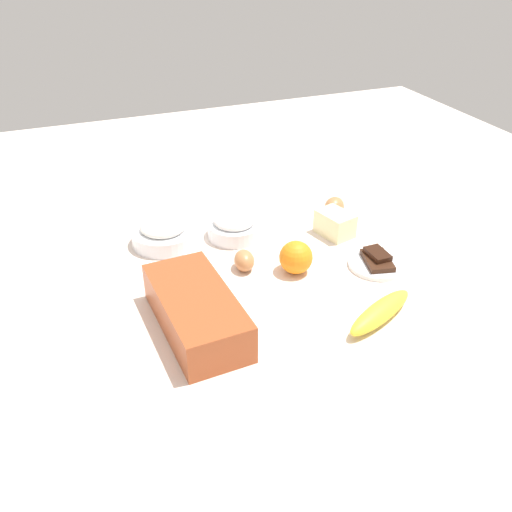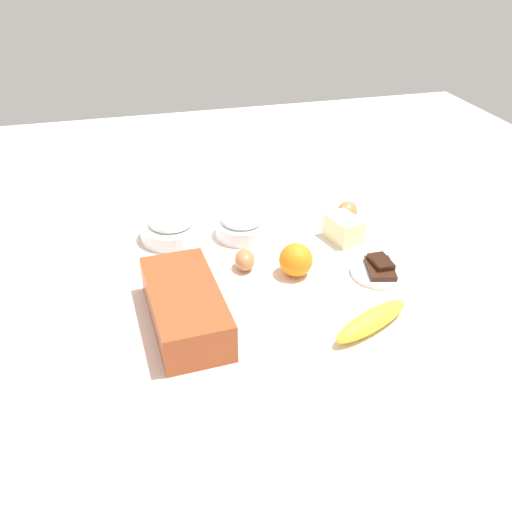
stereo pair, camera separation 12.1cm
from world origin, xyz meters
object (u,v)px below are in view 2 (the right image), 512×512
at_px(loaf_pan, 185,306).
at_px(egg_near_butter, 245,260).
at_px(egg_beside_bowl, 347,211).
at_px(flour_bowl, 172,228).
at_px(orange_fruit, 296,260).
at_px(banana, 371,321).
at_px(sugar_bowl, 242,225).
at_px(butter_block, 344,229).
at_px(chocolate_plate, 380,270).

xyz_separation_m(loaf_pan, egg_near_butter, (0.16, -0.16, -0.02)).
relative_size(egg_near_butter, egg_beside_bowl, 0.96).
height_order(flour_bowl, egg_beside_bowl, flour_bowl).
xyz_separation_m(loaf_pan, orange_fruit, (0.11, -0.26, -0.00)).
bearing_deg(banana, egg_near_butter, 34.31).
distance_m(sugar_bowl, butter_block, 0.25).
relative_size(sugar_bowl, chocolate_plate, 1.02).
distance_m(butter_block, chocolate_plate, 0.17).
relative_size(banana, egg_near_butter, 3.11).
bearing_deg(egg_near_butter, chocolate_plate, -109.17).
xyz_separation_m(egg_near_butter, chocolate_plate, (-0.10, -0.29, -0.01)).
bearing_deg(egg_beside_bowl, loaf_pan, 124.10).
bearing_deg(flour_bowl, orange_fruit, -133.34).
xyz_separation_m(flour_bowl, orange_fruit, (-0.23, -0.24, 0.01)).
height_order(butter_block, egg_beside_bowl, butter_block).
distance_m(orange_fruit, butter_block, 0.20).
height_order(banana, butter_block, butter_block).
height_order(sugar_bowl, orange_fruit, orange_fruit).
bearing_deg(chocolate_plate, orange_fruit, 75.32).
relative_size(flour_bowl, egg_beside_bowl, 2.44).
bearing_deg(egg_near_butter, orange_fruit, -116.51).
height_order(sugar_bowl, egg_beside_bowl, sugar_bowl).
distance_m(flour_bowl, chocolate_plate, 0.51).
bearing_deg(flour_bowl, banana, -144.07).
bearing_deg(egg_near_butter, sugar_bowl, -11.25).
bearing_deg(orange_fruit, butter_block, -54.03).
relative_size(butter_block, egg_beside_bowl, 1.42).
bearing_deg(chocolate_plate, butter_block, 7.04).
relative_size(flour_bowl, sugar_bowl, 1.16).
bearing_deg(flour_bowl, egg_near_butter, -141.75).
distance_m(flour_bowl, egg_beside_bowl, 0.45).
height_order(flour_bowl, chocolate_plate, flour_bowl).
relative_size(loaf_pan, egg_beside_bowl, 4.54).
bearing_deg(sugar_bowl, butter_block, -109.25).
height_order(orange_fruit, butter_block, orange_fruit).
relative_size(sugar_bowl, egg_near_butter, 2.17).
bearing_deg(egg_near_butter, egg_beside_bowl, -63.21).
bearing_deg(orange_fruit, sugar_bowl, 20.26).
xyz_separation_m(loaf_pan, egg_beside_bowl, (0.32, -0.47, -0.02)).
bearing_deg(butter_block, chocolate_plate, -172.96).
relative_size(loaf_pan, orange_fruit, 3.84).
xyz_separation_m(flour_bowl, chocolate_plate, (-0.28, -0.43, -0.02)).
distance_m(banana, butter_block, 0.35).
xyz_separation_m(sugar_bowl, egg_near_butter, (-0.15, 0.03, -0.01)).
bearing_deg(loaf_pan, egg_beside_bowl, -59.28).
bearing_deg(egg_beside_bowl, chocolate_plate, 173.79).
height_order(sugar_bowl, butter_block, sugar_bowl).
bearing_deg(butter_block, flour_bowl, 74.43).
distance_m(sugar_bowl, egg_near_butter, 0.15).
distance_m(sugar_bowl, orange_fruit, 0.21).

